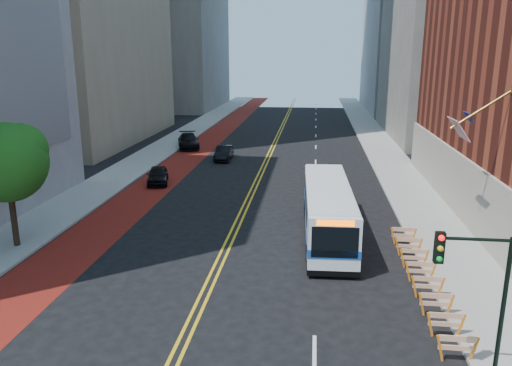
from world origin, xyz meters
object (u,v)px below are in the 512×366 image
at_px(street_tree, 8,159).
at_px(transit_bus, 328,210).
at_px(car_a, 158,175).
at_px(traffic_signal, 475,282).
at_px(car_c, 188,141).
at_px(car_b, 224,153).

bearing_deg(street_tree, transit_bus, 12.26).
bearing_deg(car_a, transit_bus, -52.83).
bearing_deg(transit_bus, street_tree, -169.73).
bearing_deg(traffic_signal, transit_bus, 106.73).
bearing_deg(car_c, traffic_signal, -81.60).
bearing_deg(car_a, street_tree, -117.22).
bearing_deg(traffic_signal, car_b, 112.14).
relative_size(street_tree, traffic_signal, 1.32).
bearing_deg(car_b, traffic_signal, -69.46).
height_order(street_tree, car_c, street_tree).
bearing_deg(traffic_signal, car_a, 125.99).
bearing_deg(traffic_signal, street_tree, 155.18).
relative_size(street_tree, car_c, 1.24).
xyz_separation_m(street_tree, car_a, (3.31, 14.32, -4.23)).
height_order(traffic_signal, car_b, traffic_signal).
height_order(traffic_signal, car_a, traffic_signal).
distance_m(car_a, car_c, 15.59).
distance_m(street_tree, car_a, 15.30).
height_order(traffic_signal, transit_bus, traffic_signal).
bearing_deg(car_a, traffic_signal, -68.21).
distance_m(car_a, car_b, 10.34).
relative_size(street_tree, car_a, 1.69).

